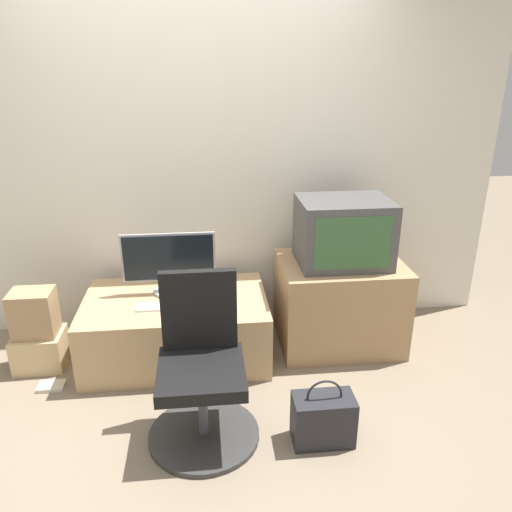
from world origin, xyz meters
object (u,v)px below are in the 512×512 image
(main_monitor, at_px, (169,263))
(crt_tv, at_px, (343,232))
(mouse, at_px, (200,306))
(office_chair, at_px, (202,377))
(book, at_px, (51,386))
(keyboard, at_px, (164,306))
(handbag, at_px, (323,419))
(cardboard_box_lower, at_px, (41,350))

(main_monitor, bearing_deg, crt_tv, -3.13)
(mouse, xyz_separation_m, office_chair, (-0.00, -0.64, -0.09))
(office_chair, distance_m, book, 1.12)
(keyboard, xyz_separation_m, crt_tv, (1.20, 0.17, 0.40))
(mouse, relative_size, handbag, 0.13)
(keyboard, distance_m, cardboard_box_lower, 0.90)
(office_chair, bearing_deg, book, 152.57)
(keyboard, xyz_separation_m, office_chair, (0.23, -0.67, -0.09))
(mouse, distance_m, office_chair, 0.65)
(main_monitor, height_order, book, main_monitor)
(keyboard, xyz_separation_m, cardboard_box_lower, (-0.84, 0.08, -0.32))
(main_monitor, height_order, mouse, main_monitor)
(book, bearing_deg, handbag, -21.97)
(main_monitor, bearing_deg, mouse, -52.42)
(keyboard, relative_size, handbag, 0.92)
(cardboard_box_lower, bearing_deg, office_chair, -35.14)
(main_monitor, distance_m, mouse, 0.38)
(crt_tv, height_order, office_chair, crt_tv)
(book, bearing_deg, crt_tv, 10.19)
(keyboard, height_order, handbag, keyboard)
(crt_tv, relative_size, cardboard_box_lower, 1.91)
(keyboard, bearing_deg, main_monitor, 82.38)
(office_chair, bearing_deg, handbag, -12.98)
(main_monitor, height_order, office_chair, office_chair)
(main_monitor, relative_size, mouse, 12.22)
(handbag, bearing_deg, cardboard_box_lower, 152.17)
(main_monitor, bearing_deg, keyboard, -97.62)
(mouse, bearing_deg, office_chair, -90.03)
(office_chair, bearing_deg, cardboard_box_lower, 144.86)
(office_chair, xyz_separation_m, cardboard_box_lower, (-1.07, 0.75, -0.23))
(cardboard_box_lower, xyz_separation_m, book, (0.12, -0.26, -0.11))
(handbag, bearing_deg, main_monitor, 128.49)
(main_monitor, relative_size, cardboard_box_lower, 1.98)
(crt_tv, distance_m, office_chair, 1.37)
(handbag, bearing_deg, keyboard, 136.57)
(crt_tv, bearing_deg, keyboard, -172.14)
(mouse, height_order, book, mouse)
(main_monitor, distance_m, cardboard_box_lower, 1.02)
(main_monitor, relative_size, keyboard, 1.77)
(crt_tv, xyz_separation_m, book, (-1.91, -0.34, -0.83))
(crt_tv, relative_size, office_chair, 0.67)
(main_monitor, distance_m, handbag, 1.43)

